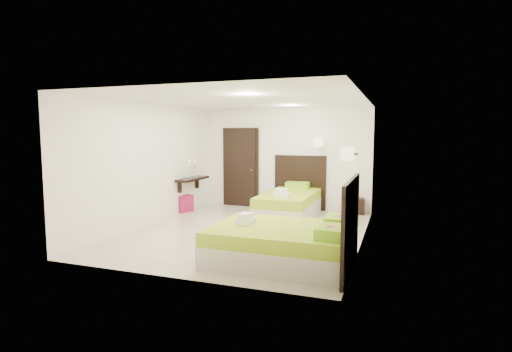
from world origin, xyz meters
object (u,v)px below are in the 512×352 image
(bed_single, at_px, (290,203))
(bed_double, at_px, (287,242))
(ottoman, at_px, (182,203))
(nightstand, at_px, (355,205))

(bed_single, bearing_deg, bed_double, -76.00)
(bed_double, distance_m, ottoman, 4.69)
(bed_double, height_order, ottoman, bed_double)
(nightstand, xyz_separation_m, ottoman, (-4.16, -1.20, 0.01))
(bed_single, height_order, nightstand, bed_single)
(bed_single, xyz_separation_m, ottoman, (-2.75, -0.27, -0.12))
(bed_single, relative_size, bed_double, 1.06)
(ottoman, bearing_deg, nightstand, 16.07)
(ottoman, bearing_deg, bed_single, 5.65)
(bed_single, distance_m, nightstand, 1.69)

